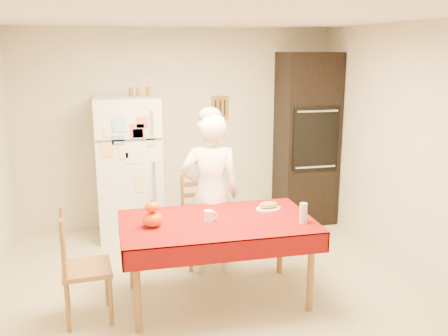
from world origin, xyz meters
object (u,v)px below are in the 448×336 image
object	(u,v)px
oven_cabinet	(306,139)
chair_far	(201,216)
coffee_mug	(209,216)
wine_glass	(303,213)
seated_woman	(211,195)
bread_plate	(268,209)
refrigerator	(129,168)
chair_left	(78,264)
dining_table	(217,228)
pumpkin_lower	(152,219)

from	to	relation	value
oven_cabinet	chair_far	bearing A→B (deg)	-147.35
coffee_mug	wine_glass	size ratio (longest dim) A/B	0.57
seated_woman	bread_plate	bearing A→B (deg)	144.09
oven_cabinet	bread_plate	bearing A→B (deg)	-122.12
refrigerator	seated_woman	distance (m)	1.44
wine_glass	chair_left	bearing A→B (deg)	175.53
oven_cabinet	coffee_mug	xyz separation A→B (m)	(-1.68, -1.89, -0.29)
chair_left	seated_woman	bearing A→B (deg)	-66.13
refrigerator	dining_table	world-z (taller)	refrigerator
refrigerator	bread_plate	world-z (taller)	refrigerator
wine_glass	dining_table	bearing A→B (deg)	162.51
chair_left	coffee_mug	bearing A→B (deg)	-91.04
refrigerator	bread_plate	size ratio (longest dim) A/B	7.08
oven_cabinet	pumpkin_lower	size ratio (longest dim) A/B	12.49
chair_far	coffee_mug	bearing A→B (deg)	-100.93
chair_left	pumpkin_lower	bearing A→B (deg)	-89.85
dining_table	wine_glass	world-z (taller)	wine_glass
dining_table	coffee_mug	xyz separation A→B (m)	(-0.08, -0.01, 0.12)
dining_table	coffee_mug	size ratio (longest dim) A/B	17.00
pumpkin_lower	oven_cabinet	bearing A→B (deg)	41.27
oven_cabinet	seated_woman	bearing A→B (deg)	-140.24
chair_left	wine_glass	bearing A→B (deg)	-98.86
chair_far	coffee_mug	xyz separation A→B (m)	(-0.10, -0.88, 0.30)
bread_plate	coffee_mug	bearing A→B (deg)	-162.86
refrigerator	oven_cabinet	xyz separation A→B (m)	(2.28, 0.05, 0.25)
pumpkin_lower	bread_plate	world-z (taller)	pumpkin_lower
refrigerator	oven_cabinet	bearing A→B (deg)	1.18
coffee_mug	oven_cabinet	bearing A→B (deg)	48.39
refrigerator	dining_table	size ratio (longest dim) A/B	1.00
wine_glass	bread_plate	bearing A→B (deg)	114.59
dining_table	chair_left	bearing A→B (deg)	-176.34
pumpkin_lower	dining_table	bearing A→B (deg)	2.69
coffee_mug	wine_glass	xyz separation A→B (m)	(0.80, -0.22, 0.04)
oven_cabinet	chair_left	bearing A→B (deg)	-145.05
refrigerator	chair_left	bearing A→B (deg)	-105.35
wine_glass	bread_plate	xyz separation A→B (m)	(-0.19, 0.40, -0.08)
refrigerator	oven_cabinet	world-z (taller)	oven_cabinet
pumpkin_lower	chair_left	bearing A→B (deg)	-175.46
oven_cabinet	coffee_mug	distance (m)	2.55
oven_cabinet	chair_far	size ratio (longest dim) A/B	2.32
chair_far	wine_glass	bearing A→B (deg)	-62.03
coffee_mug	pumpkin_lower	size ratio (longest dim) A/B	0.57
oven_cabinet	chair_far	xyz separation A→B (m)	(-1.59, -1.02, -0.59)
chair_left	wine_glass	xyz separation A→B (m)	(1.92, -0.15, 0.34)
dining_table	coffee_mug	bearing A→B (deg)	-171.86
bread_plate	chair_left	bearing A→B (deg)	-171.66
oven_cabinet	coffee_mug	world-z (taller)	oven_cabinet
refrigerator	pumpkin_lower	distance (m)	1.87
seated_woman	coffee_mug	xyz separation A→B (m)	(-0.15, -0.62, -0.01)
refrigerator	bread_plate	xyz separation A→B (m)	(1.21, -1.66, -0.08)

